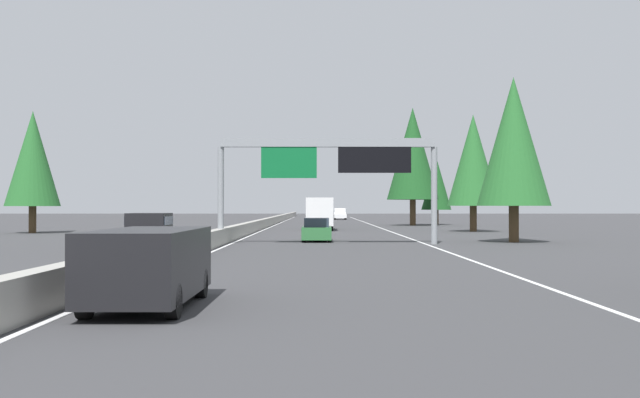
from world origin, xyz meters
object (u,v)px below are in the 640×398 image
object	(u,v)px
conifer_right_mid	(473,160)
minivan_near_center	(149,263)
conifer_right_near	(514,142)
sedan_distant_b	(317,230)
conifer_right_far	(436,184)
oncoming_near	(146,233)
pickup_mid_center	(340,214)
conifer_left_mid	(33,159)
sedan_distant_a	(320,217)
sign_gantry_overhead	(331,160)
box_truck_far_left	(320,213)
conifer_right_distant	(413,154)

from	to	relation	value
conifer_right_mid	minivan_near_center	bearing A→B (deg)	160.66
conifer_right_near	conifer_right_mid	size ratio (longest dim) A/B	0.99
sedan_distant_b	conifer_right_near	world-z (taller)	conifer_right_near
conifer_right_far	minivan_near_center	bearing A→B (deg)	166.39
oncoming_near	conifer_right_mid	bearing A→B (deg)	143.54
pickup_mid_center	conifer_right_near	xyz separation A→B (m)	(-78.51, -8.46, 5.21)
minivan_near_center	oncoming_near	size ratio (longest dim) A/B	0.89
conifer_left_mid	sedan_distant_a	bearing A→B (deg)	-29.77
sedan_distant_b	sedan_distant_a	world-z (taller)	same
minivan_near_center	sedan_distant_a	bearing A→B (deg)	-2.48
sign_gantry_overhead	conifer_right_mid	distance (m)	25.03
oncoming_near	conifer_left_mid	world-z (taller)	conifer_left_mid
box_truck_far_left	conifer_left_mid	bearing A→B (deg)	108.51
pickup_mid_center	conifer_left_mid	bearing A→B (deg)	156.89
sedan_distant_a	pickup_mid_center	bearing A→B (deg)	-8.68
pickup_mid_center	conifer_left_mid	size ratio (longest dim) A/B	0.56
sign_gantry_overhead	oncoming_near	size ratio (longest dim) A/B	2.26
minivan_near_center	conifer_right_near	bearing A→B (deg)	-27.94
sign_gantry_overhead	sedan_distant_b	world-z (taller)	sign_gantry_overhead
sign_gantry_overhead	pickup_mid_center	size ratio (longest dim) A/B	2.26
minivan_near_center	box_truck_far_left	bearing A→B (deg)	-4.00
conifer_right_far	conifer_right_distant	xyz separation A→B (m)	(-3.79, 3.26, 3.27)
minivan_near_center	pickup_mid_center	bearing A→B (deg)	-3.75
conifer_right_far	conifer_left_mid	bearing A→B (deg)	126.49
box_truck_far_left	conifer_right_distant	world-z (taller)	conifer_right_distant
sign_gantry_overhead	conifer_left_mid	size ratio (longest dim) A/B	1.27
conifer_right_far	conifer_right_mid	bearing A→B (deg)	178.69
box_truck_far_left	oncoming_near	world-z (taller)	box_truck_far_left
oncoming_near	conifer_right_mid	xyz separation A→B (m)	(29.13, -21.53, 5.25)
conifer_right_near	conifer_left_mid	xyz separation A→B (m)	(15.58, 35.32, -0.05)
sedan_distant_b	conifer_right_near	bearing A→B (deg)	-95.80
conifer_right_near	conifer_right_mid	world-z (taller)	conifer_right_mid
sedan_distant_b	conifer_left_mid	bearing A→B (deg)	58.36
oncoming_near	conifer_right_distant	bearing A→B (deg)	159.15
conifer_right_mid	conifer_right_far	world-z (taller)	conifer_right_mid
box_truck_far_left	pickup_mid_center	xyz separation A→B (m)	(55.07, -3.37, -0.70)
minivan_near_center	sedan_distant_b	world-z (taller)	minivan_near_center
oncoming_near	box_truck_far_left	bearing A→B (deg)	166.18
conifer_right_mid	box_truck_far_left	bearing A→B (deg)	72.03
sign_gantry_overhead	conifer_right_mid	xyz separation A→B (m)	(21.55, -12.67, 1.30)
pickup_mid_center	conifer_right_far	size ratio (longest dim) A/B	0.69
conifer_right_mid	conifer_right_far	size ratio (longest dim) A/B	1.26
minivan_near_center	conifer_left_mid	world-z (taller)	conifer_left_mid
minivan_near_center	sedan_distant_a	distance (m)	86.05
pickup_mid_center	sedan_distant_a	size ratio (longest dim) A/B	1.27
pickup_mid_center	conifer_right_far	world-z (taller)	conifer_right_far
sedan_distant_a	minivan_near_center	bearing A→B (deg)	177.52
sign_gantry_overhead	oncoming_near	xyz separation A→B (m)	(-7.58, 8.86, -3.95)
conifer_right_near	conifer_right_distant	size ratio (longest dim) A/B	0.75
box_truck_far_left	sedan_distant_b	bearing A→B (deg)	179.52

